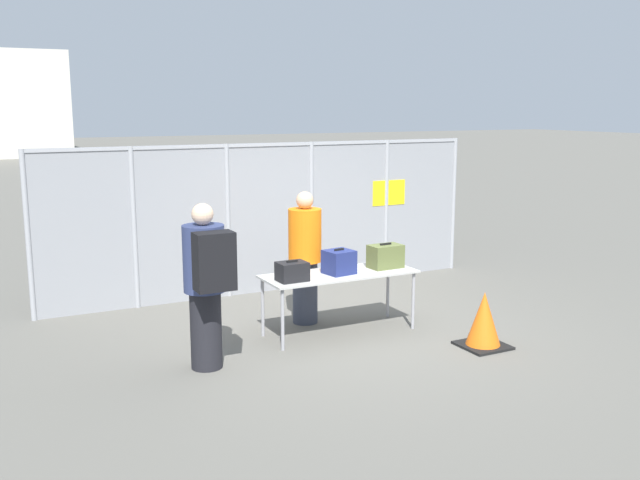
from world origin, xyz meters
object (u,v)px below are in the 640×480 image
(inspection_table, at_px, (339,278))
(utility_trailer, at_px, (348,229))
(security_worker_near, at_px, (305,256))
(suitcase_navy, at_px, (339,262))
(traveler_hooded, at_px, (206,280))
(traffic_cone, at_px, (484,321))
(suitcase_black, at_px, (292,271))
(suitcase_olive, at_px, (385,256))

(inspection_table, xyz_separation_m, utility_trailer, (2.58, 4.39, -0.28))
(inspection_table, distance_m, security_worker_near, 0.62)
(suitcase_navy, bearing_deg, traveler_hooded, -165.95)
(suitcase_navy, bearing_deg, security_worker_near, 106.31)
(traffic_cone, bearing_deg, traveler_hooded, 166.14)
(traveler_hooded, bearing_deg, traffic_cone, -10.45)
(suitcase_black, bearing_deg, suitcase_navy, 6.47)
(suitcase_olive, bearing_deg, suitcase_black, -176.00)
(traveler_hooded, height_order, traffic_cone, traveler_hooded)
(suitcase_olive, relative_size, utility_trailer, 0.11)
(security_worker_near, height_order, traffic_cone, security_worker_near)
(inspection_table, bearing_deg, suitcase_navy, -126.20)
(utility_trailer, bearing_deg, suitcase_black, -125.94)
(traveler_hooded, relative_size, utility_trailer, 0.47)
(inspection_table, xyz_separation_m, security_worker_near, (-0.19, 0.56, 0.18))
(traffic_cone, bearing_deg, suitcase_olive, 115.04)
(inspection_table, xyz_separation_m, traffic_cone, (1.22, -1.23, -0.39))
(suitcase_black, height_order, suitcase_navy, suitcase_navy)
(inspection_table, height_order, suitcase_black, suitcase_black)
(suitcase_navy, relative_size, suitcase_olive, 0.87)
(traffic_cone, bearing_deg, utility_trailer, 76.39)
(traveler_hooded, xyz_separation_m, traffic_cone, (3.05, -0.75, -0.66))
(suitcase_olive, bearing_deg, traffic_cone, -64.96)
(suitcase_navy, relative_size, traffic_cone, 0.56)
(suitcase_olive, height_order, utility_trailer, suitcase_olive)
(suitcase_black, distance_m, utility_trailer, 5.57)
(traveler_hooded, relative_size, security_worker_near, 1.04)
(suitcase_olive, relative_size, security_worker_near, 0.25)
(traffic_cone, bearing_deg, inspection_table, 134.79)
(security_worker_near, distance_m, utility_trailer, 4.75)
(suitcase_olive, height_order, traffic_cone, suitcase_olive)
(inspection_table, distance_m, traveler_hooded, 1.91)
(traveler_hooded, bearing_deg, utility_trailer, 51.27)
(suitcase_black, relative_size, suitcase_olive, 0.82)
(suitcase_navy, height_order, traveler_hooded, traveler_hooded)
(suitcase_navy, bearing_deg, traffic_cone, -44.12)
(suitcase_navy, relative_size, traveler_hooded, 0.21)
(suitcase_navy, relative_size, utility_trailer, 0.10)
(inspection_table, height_order, utility_trailer, inspection_table)
(suitcase_navy, height_order, security_worker_near, security_worker_near)
(traveler_hooded, relative_size, traffic_cone, 2.71)
(inspection_table, bearing_deg, suitcase_olive, -0.75)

